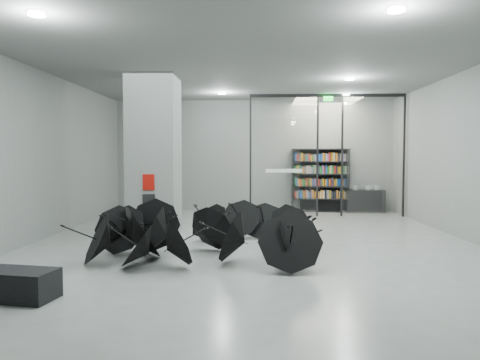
{
  "coord_description": "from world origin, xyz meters",
  "views": [
    {
      "loc": [
        0.09,
        -9.31,
        1.97
      ],
      "look_at": [
        -0.3,
        1.5,
        1.4
      ],
      "focal_mm": 33.61,
      "sensor_mm": 36.0,
      "label": 1
    }
  ],
  "objects_px": {
    "column": "(154,155)",
    "bookshelf": "(320,180)",
    "bench": "(10,284)",
    "umbrella_cluster": "(201,239)",
    "shop_counter": "(365,201)"
  },
  "relations": [
    {
      "from": "column",
      "to": "bookshelf",
      "type": "bearing_deg",
      "value": 44.21
    },
    {
      "from": "bookshelf",
      "to": "bench",
      "type": "bearing_deg",
      "value": -112.51
    },
    {
      "from": "bench",
      "to": "bookshelf",
      "type": "relative_size",
      "value": 0.57
    },
    {
      "from": "bench",
      "to": "umbrella_cluster",
      "type": "relative_size",
      "value": 0.26
    },
    {
      "from": "bench",
      "to": "umbrella_cluster",
      "type": "height_order",
      "value": "umbrella_cluster"
    },
    {
      "from": "column",
      "to": "shop_counter",
      "type": "bearing_deg",
      "value": 35.73
    },
    {
      "from": "bookshelf",
      "to": "shop_counter",
      "type": "bearing_deg",
      "value": 2.14
    },
    {
      "from": "bookshelf",
      "to": "umbrella_cluster",
      "type": "relative_size",
      "value": 0.46
    },
    {
      "from": "bookshelf",
      "to": "umbrella_cluster",
      "type": "distance_m",
      "value": 7.99
    },
    {
      "from": "column",
      "to": "umbrella_cluster",
      "type": "height_order",
      "value": "column"
    },
    {
      "from": "bookshelf",
      "to": "shop_counter",
      "type": "xyz_separation_m",
      "value": [
        1.54,
        -0.13,
        -0.72
      ]
    },
    {
      "from": "bench",
      "to": "umbrella_cluster",
      "type": "distance_m",
      "value": 3.68
    },
    {
      "from": "bench",
      "to": "shop_counter",
      "type": "distance_m",
      "value": 12.29
    },
    {
      "from": "column",
      "to": "shop_counter",
      "type": "xyz_separation_m",
      "value": [
        6.42,
        4.62,
        -1.6
      ]
    },
    {
      "from": "bench",
      "to": "shop_counter",
      "type": "relative_size",
      "value": 0.96
    }
  ]
}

